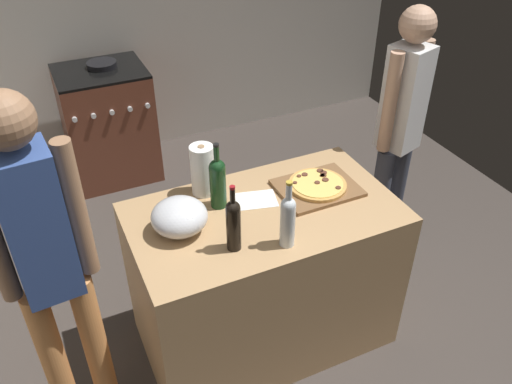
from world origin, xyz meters
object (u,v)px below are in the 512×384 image
at_px(paper_towel_roll, 203,170).
at_px(wine_bottle_green, 218,181).
at_px(mixing_bowl, 179,217).
at_px(pizza, 318,184).
at_px(person_in_red, 400,127).
at_px(stove, 109,124).
at_px(wine_bottle_amber, 233,223).
at_px(person_in_stripes, 47,261).
at_px(wine_bottle_clear, 288,219).

relative_size(paper_towel_roll, wine_bottle_green, 0.78).
height_order(mixing_bowl, wine_bottle_green, wine_bottle_green).
distance_m(pizza, person_in_red, 0.76).
relative_size(paper_towel_roll, stove, 0.28).
xyz_separation_m(wine_bottle_amber, wine_bottle_green, (0.05, 0.32, 0.00)).
distance_m(pizza, wine_bottle_amber, 0.62).
distance_m(mixing_bowl, wine_bottle_green, 0.26).
xyz_separation_m(wine_bottle_amber, person_in_red, (1.28, 0.51, -0.08)).
xyz_separation_m(wine_bottle_amber, person_in_stripes, (-0.76, 0.10, -0.01)).
distance_m(wine_bottle_clear, person_in_stripes, 1.00).
relative_size(mixing_bowl, stove, 0.27).
distance_m(pizza, mixing_bowl, 0.74).
distance_m(stove, person_in_stripes, 2.28).
distance_m(stove, person_in_red, 2.29).
bearing_deg(mixing_bowl, wine_bottle_clear, -35.62).
distance_m(mixing_bowl, wine_bottle_amber, 0.28).
height_order(wine_bottle_green, stove, wine_bottle_green).
bearing_deg(wine_bottle_amber, wine_bottle_green, 80.35).
relative_size(wine_bottle_green, person_in_red, 0.21).
xyz_separation_m(wine_bottle_green, person_in_red, (1.22, 0.19, -0.08)).
xyz_separation_m(paper_towel_roll, person_in_red, (1.25, 0.05, -0.07)).
bearing_deg(stove, wine_bottle_green, -83.91).
bearing_deg(person_in_stripes, person_in_red, 11.33).
bearing_deg(pizza, person_in_red, 20.82).
distance_m(mixing_bowl, stove, 2.08).
bearing_deg(wine_bottle_green, mixing_bowl, -154.85).
distance_m(paper_towel_roll, person_in_red, 1.25).
distance_m(pizza, person_in_stripes, 1.33).
xyz_separation_m(paper_towel_roll, person_in_stripes, (-0.78, -0.36, -0.00)).
height_order(mixing_bowl, stove, mixing_bowl).
bearing_deg(mixing_bowl, stove, 89.17).
relative_size(pizza, person_in_stripes, 0.17).
height_order(wine_bottle_green, wine_bottle_clear, wine_bottle_green).
distance_m(wine_bottle_green, wine_bottle_clear, 0.43).
relative_size(mixing_bowl, wine_bottle_green, 0.75).
xyz_separation_m(mixing_bowl, wine_bottle_green, (0.23, 0.11, 0.06)).
distance_m(person_in_stripes, person_in_red, 2.07).
distance_m(mixing_bowl, wine_bottle_clear, 0.50).
relative_size(paper_towel_roll, person_in_red, 0.16).
xyz_separation_m(wine_bottle_green, stove, (-0.20, 1.91, -0.57)).
relative_size(wine_bottle_amber, person_in_red, 0.20).
distance_m(pizza, wine_bottle_clear, 0.47).
bearing_deg(wine_bottle_green, person_in_red, 8.65).
relative_size(wine_bottle_clear, person_in_stripes, 0.19).
xyz_separation_m(pizza, person_in_stripes, (-1.32, -0.14, 0.10)).
bearing_deg(person_in_stripes, pizza, 5.87).
xyz_separation_m(stove, person_in_red, (1.42, -1.72, 0.49)).
height_order(pizza, wine_bottle_amber, wine_bottle_amber).
bearing_deg(pizza, stove, 109.64).
bearing_deg(paper_towel_roll, mixing_bowl, -129.96).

